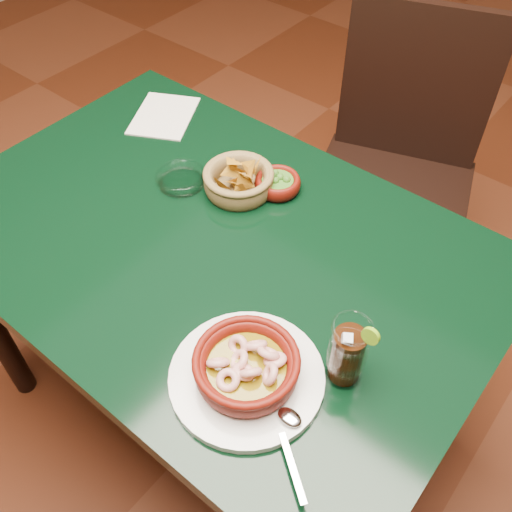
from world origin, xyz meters
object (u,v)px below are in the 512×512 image
Objects in this scene: shrimp_plate at (247,369)px; cola_drink at (348,352)px; chip_basket at (239,181)px; dining_chair at (396,168)px; dining_table at (213,269)px.

shrimp_plate is 0.17m from cola_drink.
shrimp_plate is at bearing -48.21° from chip_basket.
dining_chair is 0.62m from chip_basket.
cola_drink is at bearing -29.39° from chip_basket.
dining_chair is (0.09, 0.71, -0.11)m from dining_table.
chip_basket is (-0.14, -0.55, 0.24)m from dining_chair.
dining_chair is at bearing 75.87° from chip_basket.
dining_chair reaches higher than dining_table.
chip_basket is (-0.05, 0.16, 0.13)m from dining_table.
shrimp_plate is at bearing -37.46° from dining_table.
dining_table is 0.72m from dining_chair.
dining_chair reaches higher than shrimp_plate.
dining_table is at bearing 142.54° from shrimp_plate.
cola_drink is (0.40, -0.10, 0.17)m from dining_table.
chip_basket is at bearing 131.79° from shrimp_plate.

